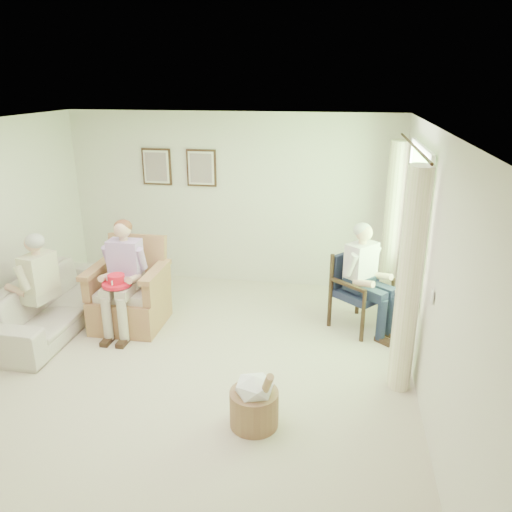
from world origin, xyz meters
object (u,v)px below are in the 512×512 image
wood_armchair (361,287)px  hatbox (254,401)px  person_dark (363,271)px  sofa (53,302)px  red_hat (117,282)px  person_wicker (123,269)px  wicker_armchair (131,298)px  person_sofa (35,280)px

wood_armchair → hatbox: wood_armchair is taller
wood_armchair → person_dark: (-0.00, -0.16, 0.27)m
sofa → person_dark: bearing=-81.8°
red_hat → person_dark: bearing=13.4°
sofa → red_hat: size_ratio=6.42×
person_wicker → red_hat: 0.22m
hatbox → red_hat: bearing=144.4°
wood_armchair → person_wicker: person_wicker is taller
wicker_armchair → hatbox: bearing=-42.2°
person_sofa → hatbox: (2.90, -1.23, -0.49)m
person_wicker → hatbox: 2.56m
wood_armchair → person_wicker: 3.01m
person_wicker → person_sofa: (-0.97, -0.35, -0.08)m
person_wicker → hatbox: person_wicker is taller
sofa → hatbox: 3.27m
wicker_armchair → person_sofa: 1.16m
sofa → hatbox: bearing=-117.6°
wicker_armchair → wood_armchair: (2.93, 0.51, 0.17)m
wood_armchair → person_dark: size_ratio=0.70×
person_sofa → red_hat: bearing=109.7°
person_dark → red_hat: size_ratio=3.92×
person_sofa → red_hat: person_sofa is taller
sofa → person_dark: person_dark is taller
person_wicker → red_hat: bearing=-89.9°
person_wicker → red_hat: person_wicker is taller
wicker_armchair → hatbox: wicker_armchair is taller
person_dark → person_wicker: bearing=139.6°
person_wicker → person_sofa: bearing=-160.4°
wicker_armchair → sofa: (-0.97, -0.22, -0.03)m
person_wicker → person_dark: bearing=9.3°
red_hat → hatbox: 2.42m
person_dark → red_hat: (-2.92, -0.70, -0.06)m
sofa → person_wicker: 1.10m
person_sofa → wood_armchair: bearing=115.4°
sofa → person_sofa: (0.00, -0.29, 0.42)m
sofa → person_sofa: person_sofa is taller
hatbox → person_wicker: bearing=140.6°
wood_armchair → person_sofa: bearing=144.5°
sofa → wicker_armchair: bearing=-77.5°
red_hat → sofa: bearing=172.1°
hatbox → wood_armchair: bearing=65.9°
sofa → person_wicker: size_ratio=1.60×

